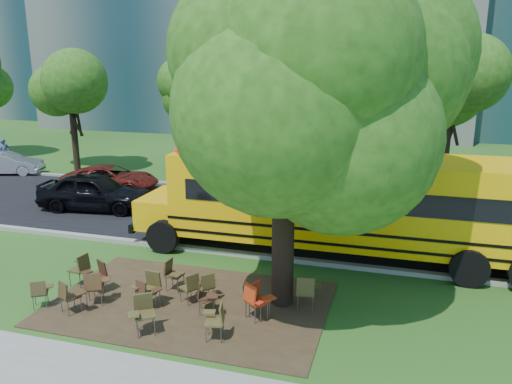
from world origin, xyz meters
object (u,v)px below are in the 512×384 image
(chair_5, at_px, (143,310))
(chair_8, at_px, (81,266))
(chair_6, at_px, (217,318))
(chair_10, at_px, (172,272))
(chair_12, at_px, (257,297))
(pedestrian_a, at_px, (5,153))
(main_tree, at_px, (285,93))
(black_car, at_px, (94,192))
(school_bus, at_px, (356,200))
(chair_13, at_px, (307,290))
(chair_3, at_px, (149,286))
(chair_7, at_px, (255,298))
(chair_9, at_px, (98,273))
(chair_15, at_px, (205,294))
(chair_14, at_px, (191,285))
(bg_car_silver, at_px, (7,164))
(chair_1, at_px, (69,294))
(chair_2, at_px, (95,285))
(chair_11, at_px, (207,284))
(chair_4, at_px, (145,291))
(bg_car_red, at_px, (111,179))
(chair_0, at_px, (40,291))

(chair_5, bearing_deg, chair_8, -66.36)
(chair_6, xyz_separation_m, chair_10, (-2.02, 1.98, 0.02))
(chair_12, distance_m, pedestrian_a, 23.59)
(main_tree, height_order, chair_10, main_tree)
(black_car, bearing_deg, school_bus, -108.05)
(chair_13, distance_m, pedestrian_a, 24.13)
(chair_6, xyz_separation_m, pedestrian_a, (-18.91, 14.45, 0.30))
(main_tree, distance_m, chair_5, 5.96)
(chair_3, distance_m, chair_7, 2.78)
(chair_6, relative_size, chair_9, 0.95)
(chair_3, xyz_separation_m, chair_6, (2.18, -0.99, -0.05))
(chair_8, bearing_deg, chair_15, -91.01)
(school_bus, height_order, chair_14, school_bus)
(chair_15, bearing_deg, bg_car_silver, -142.37)
(chair_1, distance_m, pedestrian_a, 20.79)
(main_tree, distance_m, chair_2, 6.75)
(chair_9, bearing_deg, chair_1, 119.36)
(chair_2, height_order, black_car, black_car)
(chair_11, bearing_deg, pedestrian_a, 95.30)
(main_tree, relative_size, chair_4, 11.14)
(chair_1, bearing_deg, chair_14, 52.76)
(chair_3, relative_size, chair_15, 1.06)
(chair_5, relative_size, chair_7, 0.97)
(chair_14, height_order, bg_car_red, bg_car_red)
(chair_7, distance_m, chair_9, 4.51)
(chair_4, bearing_deg, bg_car_red, 146.20)
(chair_15, bearing_deg, bg_car_red, -155.36)
(chair_2, height_order, chair_8, chair_8)
(chair_6, height_order, chair_13, chair_13)
(chair_2, relative_size, chair_6, 1.09)
(chair_9, height_order, bg_car_red, bg_car_red)
(chair_10, relative_size, chair_14, 1.07)
(chair_15, relative_size, black_car, 0.19)
(chair_3, height_order, chair_5, chair_5)
(chair_4, distance_m, black_car, 9.64)
(chair_3, relative_size, pedestrian_a, 0.57)
(main_tree, relative_size, chair_10, 10.05)
(chair_6, xyz_separation_m, chair_14, (-1.25, 1.44, -0.01))
(chair_15, xyz_separation_m, bg_car_red, (-8.87, 9.95, 0.08))
(chair_1, relative_size, chair_10, 0.96)
(main_tree, height_order, pedestrian_a, main_tree)
(chair_4, relative_size, bg_car_red, 0.18)
(chair_5, height_order, bg_car_silver, bg_car_silver)
(school_bus, xyz_separation_m, chair_0, (-7.22, -5.76, -1.40))
(chair_5, bearing_deg, chair_9, -69.53)
(chair_4, height_order, chair_9, chair_9)
(chair_6, relative_size, chair_12, 0.95)
(chair_8, bearing_deg, chair_1, -147.88)
(school_bus, bearing_deg, chair_13, -101.17)
(chair_0, distance_m, bg_car_red, 11.85)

